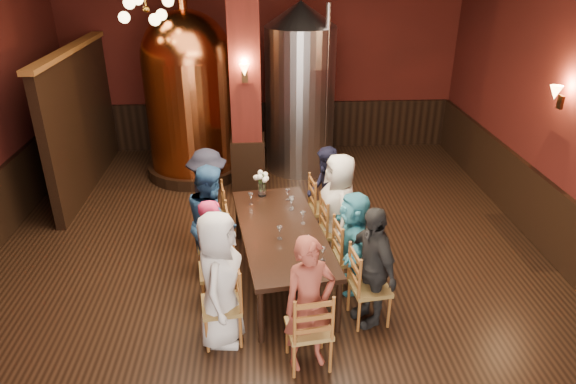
{
  "coord_description": "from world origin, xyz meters",
  "views": [
    {
      "loc": [
        -0.09,
        -5.61,
        3.99
      ],
      "look_at": [
        0.25,
        0.2,
        1.19
      ],
      "focal_mm": 32.0,
      "sensor_mm": 36.0,
      "label": 1
    }
  ],
  "objects": [
    {
      "name": "wine_glass_1",
      "position": [
        -0.23,
        0.75,
        0.83
      ],
      "size": [
        0.07,
        0.07,
        0.17
      ],
      "primitive_type": null,
      "color": "white",
      "rests_on": "dining_table"
    },
    {
      "name": "wine_glass_4",
      "position": [
        0.44,
        0.16,
        0.83
      ],
      "size": [
        0.07,
        0.07,
        0.17
      ],
      "primitive_type": null,
      "color": "white",
      "rests_on": "dining_table"
    },
    {
      "name": "chair_7",
      "position": [
        0.86,
        1.14,
        0.46
      ],
      "size": [
        0.52,
        0.52,
        0.92
      ],
      "primitive_type": null,
      "rotation": [
        0.0,
        0.0,
        1.71
      ],
      "color": "brown",
      "rests_on": "ground"
    },
    {
      "name": "chair_5",
      "position": [
        1.04,
        -0.18,
        0.46
      ],
      "size": [
        0.52,
        0.52,
        0.92
      ],
      "primitive_type": null,
      "rotation": [
        0.0,
        0.0,
        1.71
      ],
      "color": "brown",
      "rests_on": "ground"
    },
    {
      "name": "wainscot_right",
      "position": [
        3.96,
        0.0,
        0.5
      ],
      "size": [
        0.08,
        9.9,
        1.0
      ],
      "primitive_type": "cube",
      "color": "black",
      "rests_on": "ground"
    },
    {
      "name": "wine_glass_2",
      "position": [
        0.45,
        -0.45,
        0.83
      ],
      "size": [
        0.07,
        0.07,
        0.17
      ],
      "primitive_type": null,
      "color": "white",
      "rests_on": "dining_table"
    },
    {
      "name": "column",
      "position": [
        -0.3,
        2.8,
        2.25
      ],
      "size": [
        0.58,
        0.58,
        4.5
      ],
      "primitive_type": "cube",
      "color": "#4A130F",
      "rests_on": "ground"
    },
    {
      "name": "room",
      "position": [
        0.0,
        0.0,
        2.25
      ],
      "size": [
        10.0,
        10.02,
        4.5
      ],
      "color": "black",
      "rests_on": "ground"
    },
    {
      "name": "wine_glass_0",
      "position": [
        0.12,
        -0.21,
        0.83
      ],
      "size": [
        0.07,
        0.07,
        0.17
      ],
      "primitive_type": null,
      "color": "white",
      "rests_on": "dining_table"
    },
    {
      "name": "dining_table",
      "position": [
        0.15,
        0.03,
        0.69
      ],
      "size": [
        1.32,
        2.51,
        0.75
      ],
      "rotation": [
        0.0,
        0.0,
        0.14
      ],
      "color": "black",
      "rests_on": "ground"
    },
    {
      "name": "pendant_cluster",
      "position": [
        -1.8,
        2.9,
        3.1
      ],
      "size": [
        0.9,
        0.9,
        1.7
      ],
      "primitive_type": null,
      "color": "#A57226",
      "rests_on": "room"
    },
    {
      "name": "chair_6",
      "position": [
        0.95,
        0.47,
        0.46
      ],
      "size": [
        0.52,
        0.52,
        0.92
      ],
      "primitive_type": null,
      "rotation": [
        0.0,
        0.0,
        1.71
      ],
      "color": "brown",
      "rests_on": "ground"
    },
    {
      "name": "sconce_wall",
      "position": [
        3.9,
        0.8,
        2.2
      ],
      "size": [
        0.2,
        0.2,
        0.36
      ],
      "primitive_type": null,
      "rotation": [
        0.0,
        0.0,
        1.57
      ],
      "color": "black",
      "rests_on": "room"
    },
    {
      "name": "person_5",
      "position": [
        1.04,
        -0.18,
        0.67
      ],
      "size": [
        0.43,
        1.25,
        1.34
      ],
      "primitive_type": "imported",
      "rotation": [
        0.0,
        0.0,
        4.69
      ],
      "color": "teal",
      "rests_on": "ground"
    },
    {
      "name": "wainscot_back",
      "position": [
        0.0,
        4.96,
        0.5
      ],
      "size": [
        7.9,
        0.08,
        1.0
      ],
      "primitive_type": "cube",
      "color": "black",
      "rests_on": "ground"
    },
    {
      "name": "person_2",
      "position": [
        -0.74,
        0.24,
        0.78
      ],
      "size": [
        0.59,
        0.83,
        1.56
      ],
      "primitive_type": "imported",
      "rotation": [
        0.0,
        0.0,
        1.89
      ],
      "color": "#264F80",
      "rests_on": "ground"
    },
    {
      "name": "chair_4",
      "position": [
        1.13,
        -0.84,
        0.46
      ],
      "size": [
        0.52,
        0.52,
        0.92
      ],
      "primitive_type": null,
      "rotation": [
        0.0,
        0.0,
        1.71
      ],
      "color": "brown",
      "rests_on": "ground"
    },
    {
      "name": "wine_glass_5",
      "position": [
        0.32,
        0.6,
        0.83
      ],
      "size": [
        0.07,
        0.07,
        0.17
      ],
      "primitive_type": null,
      "color": "white",
      "rests_on": "dining_table"
    },
    {
      "name": "person_4",
      "position": [
        1.13,
        -0.84,
        0.74
      ],
      "size": [
        0.64,
        0.94,
        1.48
      ],
      "primitive_type": "imported",
      "rotation": [
        0.0,
        0.0,
        5.07
      ],
      "color": "black",
      "rests_on": "ground"
    },
    {
      "name": "rose_vase",
      "position": [
        -0.08,
        1.01,
        1.0
      ],
      "size": [
        0.22,
        0.22,
        0.38
      ],
      "color": "white",
      "rests_on": "dining_table"
    },
    {
      "name": "wine_glass_3",
      "position": [
        0.31,
        0.54,
        0.83
      ],
      "size": [
        0.07,
        0.07,
        0.17
      ],
      "primitive_type": null,
      "color": "white",
      "rests_on": "dining_table"
    },
    {
      "name": "sconce_column",
      "position": [
        -0.3,
        2.5,
        2.2
      ],
      "size": [
        0.2,
        0.2,
        0.36
      ],
      "primitive_type": null,
      "rotation": [
        0.0,
        0.0,
        3.14
      ],
      "color": "black",
      "rests_on": "column"
    },
    {
      "name": "chair_8",
      "position": [
        0.36,
        -1.5,
        0.46
      ],
      "size": [
        0.52,
        0.52,
        0.92
      ],
      "primitive_type": null,
      "rotation": [
        0.0,
        0.0,
        3.28
      ],
      "color": "brown",
      "rests_on": "ground"
    },
    {
      "name": "chair_0",
      "position": [
        -0.56,
        -1.07,
        0.46
      ],
      "size": [
        0.52,
        0.52,
        0.92
      ],
      "primitive_type": null,
      "rotation": [
        0.0,
        0.0,
        -1.43
      ],
      "color": "brown",
      "rests_on": "ground"
    },
    {
      "name": "chair_3",
      "position": [
        -0.83,
        0.91,
        0.46
      ],
      "size": [
        0.52,
        0.52,
        0.92
      ],
      "primitive_type": null,
      "rotation": [
        0.0,
        0.0,
        -1.43
      ],
      "color": "brown",
      "rests_on": "ground"
    },
    {
      "name": "wine_glass_6",
      "position": [
        0.59,
        -0.71,
        0.83
      ],
      "size": [
        0.07,
        0.07,
        0.17
      ],
      "primitive_type": null,
      "color": "white",
      "rests_on": "dining_table"
    },
    {
      "name": "person_1",
      "position": [
        -0.65,
        -0.41,
        0.7
      ],
      "size": [
        0.35,
        0.52,
        1.4
      ],
      "primitive_type": "imported",
      "rotation": [
        0.0,
        0.0,
        1.55
      ],
      "color": "#C9224E",
      "rests_on": "ground"
    },
    {
      "name": "steel_vessel",
      "position": [
        0.69,
        3.82,
        1.57
      ],
      "size": [
        1.49,
        1.49,
        3.13
      ],
      "rotation": [
        0.0,
        0.0,
        -0.16
      ],
      "color": "#B2B2B7",
      "rests_on": "ground"
    },
    {
      "name": "chair_1",
      "position": [
        -0.65,
        -0.41,
        0.46
      ],
      "size": [
        0.52,
        0.52,
        0.92
      ],
      "primitive_type": null,
      "rotation": [
        0.0,
        0.0,
        -1.43
      ],
      "color": "brown",
      "rests_on": "ground"
    },
    {
      "name": "person_7",
      "position": [
        0.86,
        1.14,
        0.7
      ],
      "size": [
        0.37,
        0.7,
        1.41
      ],
      "primitive_type": "imported",
      "rotation": [
        0.0,
        0.0,
        4.66
      ],
      "color": "black",
      "rests_on": "ground"
    },
    {
      "name": "person_8",
      "position": [
        0.36,
        -1.5,
        0.75
      ],
      "size": [
        0.64,
        0.52,
        1.51
      ],
      "primitive_type": "imported",
      "rotation": [
        0.0,
        0.0,
        6.6
      ],
      "color": "brown",
      "rests_on": "ground"
    },
    {
      "name": "person_0",
      "position": [
        -0.56,
        -1.07,
        0.79
      ],
      "size": [
        0.61,
        0.84,
        1.58
      ],
      "primitive_type": "imported",
      "rotation": [
        0.0,
        0.0,
        1.42
      ],
      "color": "silver",
      "rests_on": "ground"
    },
    {
      "name": "partition",
      "position": [
        -3.2,
        3.2,
        1.2
      ],
      "size": [
        0.22,
        3.5,
        2.4
      ],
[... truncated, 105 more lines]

